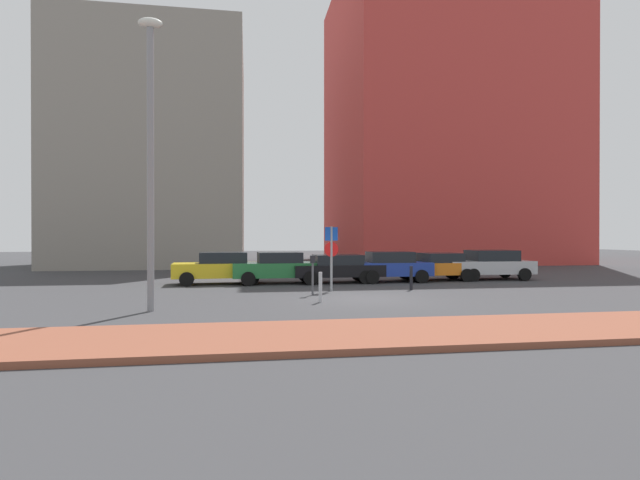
{
  "coord_description": "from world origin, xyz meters",
  "views": [
    {
      "loc": [
        -4.1,
        -16.15,
        2.18
      ],
      "look_at": [
        -1.02,
        3.63,
        2.07
      ],
      "focal_mm": 26.3,
      "sensor_mm": 36.0,
      "label": 1
    }
  ],
  "objects_px": {
    "parked_car_orange": "(439,266)",
    "parked_car_silver": "(488,264)",
    "parking_meter": "(313,270)",
    "traffic_bollard_mid": "(411,278)",
    "parked_car_black": "(338,268)",
    "parked_car_green": "(279,267)",
    "parked_car_blue": "(389,266)",
    "parking_sign_post": "(331,251)",
    "traffic_bollard_near": "(320,287)",
    "street_lamp": "(150,143)",
    "parked_car_yellow": "(220,267)"
  },
  "relations": [
    {
      "from": "parked_car_yellow",
      "to": "parked_car_black",
      "type": "relative_size",
      "value": 1.0
    },
    {
      "from": "street_lamp",
      "to": "parked_car_yellow",
      "type": "bearing_deg",
      "value": 78.93
    },
    {
      "from": "parked_car_green",
      "to": "parked_car_blue",
      "type": "bearing_deg",
      "value": -0.14
    },
    {
      "from": "parked_car_green",
      "to": "parking_sign_post",
      "type": "bearing_deg",
      "value": -60.62
    },
    {
      "from": "parked_car_silver",
      "to": "traffic_bollard_mid",
      "type": "relative_size",
      "value": 4.59
    },
    {
      "from": "parked_car_yellow",
      "to": "parked_car_silver",
      "type": "bearing_deg",
      "value": 0.6
    },
    {
      "from": "parked_car_yellow",
      "to": "traffic_bollard_mid",
      "type": "distance_m",
      "value": 8.81
    },
    {
      "from": "parked_car_black",
      "to": "traffic_bollard_mid",
      "type": "height_order",
      "value": "parked_car_black"
    },
    {
      "from": "parked_car_black",
      "to": "parking_meter",
      "type": "relative_size",
      "value": 2.92
    },
    {
      "from": "traffic_bollard_near",
      "to": "traffic_bollard_mid",
      "type": "height_order",
      "value": "traffic_bollard_near"
    },
    {
      "from": "parked_car_blue",
      "to": "street_lamp",
      "type": "height_order",
      "value": "street_lamp"
    },
    {
      "from": "street_lamp",
      "to": "traffic_bollard_mid",
      "type": "relative_size",
      "value": 8.73
    },
    {
      "from": "parked_car_orange",
      "to": "parked_car_silver",
      "type": "height_order",
      "value": "parked_car_silver"
    },
    {
      "from": "parked_car_orange",
      "to": "parking_sign_post",
      "type": "xyz_separation_m",
      "value": [
        -6.2,
        -3.76,
        0.92
      ]
    },
    {
      "from": "parked_car_yellow",
      "to": "street_lamp",
      "type": "height_order",
      "value": "street_lamp"
    },
    {
      "from": "street_lamp",
      "to": "traffic_bollard_mid",
      "type": "height_order",
      "value": "street_lamp"
    },
    {
      "from": "parking_meter",
      "to": "traffic_bollard_mid",
      "type": "xyz_separation_m",
      "value": [
        4.28,
        1.11,
        -0.47
      ]
    },
    {
      "from": "parked_car_orange",
      "to": "traffic_bollard_near",
      "type": "distance_m",
      "value": 9.99
    },
    {
      "from": "parked_car_orange",
      "to": "parked_car_silver",
      "type": "relative_size",
      "value": 0.94
    },
    {
      "from": "parking_sign_post",
      "to": "traffic_bollard_near",
      "type": "height_order",
      "value": "parking_sign_post"
    },
    {
      "from": "parked_car_green",
      "to": "parked_car_silver",
      "type": "xyz_separation_m",
      "value": [
        10.8,
        0.4,
        0.02
      ]
    },
    {
      "from": "parked_car_green",
      "to": "street_lamp",
      "type": "bearing_deg",
      "value": -118.92
    },
    {
      "from": "parked_car_silver",
      "to": "traffic_bollard_mid",
      "type": "height_order",
      "value": "parked_car_silver"
    },
    {
      "from": "parked_car_black",
      "to": "parking_meter",
      "type": "xyz_separation_m",
      "value": [
        -1.85,
        -4.53,
        0.24
      ]
    },
    {
      "from": "parked_car_silver",
      "to": "parked_car_orange",
      "type": "bearing_deg",
      "value": -179.39
    },
    {
      "from": "parked_car_blue",
      "to": "parked_car_silver",
      "type": "relative_size",
      "value": 0.89
    },
    {
      "from": "parked_car_orange",
      "to": "traffic_bollard_mid",
      "type": "bearing_deg",
      "value": -126.32
    },
    {
      "from": "parked_car_green",
      "to": "parked_car_black",
      "type": "distance_m",
      "value": 2.81
    },
    {
      "from": "street_lamp",
      "to": "parked_car_blue",
      "type": "bearing_deg",
      "value": 38.66
    },
    {
      "from": "parked_car_blue",
      "to": "street_lamp",
      "type": "relative_size",
      "value": 0.47
    },
    {
      "from": "parked_car_black",
      "to": "street_lamp",
      "type": "distance_m",
      "value": 11.26
    },
    {
      "from": "parked_car_yellow",
      "to": "traffic_bollard_near",
      "type": "xyz_separation_m",
      "value": [
        3.66,
        -6.86,
        -0.27
      ]
    },
    {
      "from": "parking_meter",
      "to": "traffic_bollard_near",
      "type": "xyz_separation_m",
      "value": [
        -0.01,
        -1.99,
        -0.46
      ]
    },
    {
      "from": "parked_car_blue",
      "to": "parked_car_silver",
      "type": "xyz_separation_m",
      "value": [
        5.41,
        0.41,
        0.01
      ]
    },
    {
      "from": "parked_car_yellow",
      "to": "parked_car_silver",
      "type": "relative_size",
      "value": 0.96
    },
    {
      "from": "parked_car_silver",
      "to": "parking_meter",
      "type": "xyz_separation_m",
      "value": [
        -9.83,
        -5.02,
        0.17
      ]
    },
    {
      "from": "parked_car_black",
      "to": "traffic_bollard_mid",
      "type": "relative_size",
      "value": 4.42
    },
    {
      "from": "street_lamp",
      "to": "parking_sign_post",
      "type": "bearing_deg",
      "value": 35.15
    },
    {
      "from": "parked_car_black",
      "to": "parked_car_silver",
      "type": "bearing_deg",
      "value": 3.46
    },
    {
      "from": "parked_car_orange",
      "to": "parking_meter",
      "type": "bearing_deg",
      "value": -145.04
    },
    {
      "from": "parking_sign_post",
      "to": "parked_car_black",
      "type": "bearing_deg",
      "value": 74.68
    },
    {
      "from": "parked_car_green",
      "to": "traffic_bollard_mid",
      "type": "xyz_separation_m",
      "value": [
        5.25,
        -3.52,
        -0.27
      ]
    },
    {
      "from": "parked_car_yellow",
      "to": "parked_car_blue",
      "type": "xyz_separation_m",
      "value": [
        8.1,
        -0.27,
        0.0
      ]
    },
    {
      "from": "parking_sign_post",
      "to": "parking_meter",
      "type": "xyz_separation_m",
      "value": [
        -0.94,
        -1.23,
        -0.68
      ]
    },
    {
      "from": "parked_car_green",
      "to": "street_lamp",
      "type": "distance_m",
      "value": 9.79
    },
    {
      "from": "parked_car_orange",
      "to": "parked_car_yellow",
      "type": "bearing_deg",
      "value": -179.4
    },
    {
      "from": "parking_meter",
      "to": "street_lamp",
      "type": "xyz_separation_m",
      "value": [
        -5.24,
        -3.12,
        3.99
      ]
    },
    {
      "from": "parked_car_silver",
      "to": "parking_meter",
      "type": "bearing_deg",
      "value": -152.97
    },
    {
      "from": "parked_car_black",
      "to": "parking_sign_post",
      "type": "distance_m",
      "value": 3.54
    },
    {
      "from": "parked_car_yellow",
      "to": "parked_car_orange",
      "type": "height_order",
      "value": "parked_car_yellow"
    }
  ]
}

